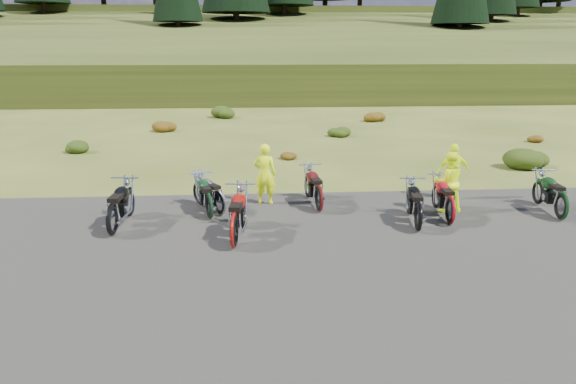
{
  "coord_description": "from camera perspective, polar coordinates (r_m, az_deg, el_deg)",
  "views": [
    {
      "loc": [
        -1.9,
        -12.37,
        4.44
      ],
      "look_at": [
        -0.98,
        0.44,
        1.01
      ],
      "focal_mm": 35.0,
      "sensor_mm": 36.0,
      "label": 1
    }
  ],
  "objects": [
    {
      "name": "ground",
      "position": [
        13.28,
        4.36,
        -4.65
      ],
      "size": [
        300.0,
        300.0,
        0.0
      ],
      "primitive_type": "plane",
      "color": "#424C19",
      "rests_on": "ground"
    },
    {
      "name": "motorcycle_6",
      "position": [
        14.7,
        16.05,
        -3.24
      ],
      "size": [
        0.81,
        2.08,
        1.07
      ],
      "primitive_type": null,
      "rotation": [
        0.0,
        0.0,
        1.5
      ],
      "color": "#9E0B15",
      "rests_on": "ground"
    },
    {
      "name": "shrub_5",
      "position": [
        27.54,
        5.14,
        6.25
      ],
      "size": [
        1.03,
        1.03,
        0.61
      ],
      "primitive_type": "ellipsoid",
      "color": "#20380E",
      "rests_on": "ground"
    },
    {
      "name": "person_middle",
      "position": [
        15.71,
        -2.36,
        1.74
      ],
      "size": [
        0.7,
        0.55,
        1.71
      ],
      "primitive_type": "imported",
      "rotation": [
        0.0,
        0.0,
        2.9
      ],
      "color": "#E7FF0D",
      "rests_on": "ground"
    },
    {
      "name": "motorcycle_3",
      "position": [
        14.99,
        -6.93,
        -2.41
      ],
      "size": [
        1.51,
        1.98,
        1.0
      ],
      "primitive_type": null,
      "rotation": [
        0.0,
        0.0,
        2.09
      ],
      "color": "#9B9CA0",
      "rests_on": "ground"
    },
    {
      "name": "motorcycle_1",
      "position": [
        12.61,
        -5.45,
        -5.75
      ],
      "size": [
        1.0,
        2.33,
        1.19
      ],
      "primitive_type": null,
      "rotation": [
        0.0,
        0.0,
        1.46
      ],
      "color": "maroon",
      "rests_on": "ground"
    },
    {
      "name": "shrub_7",
      "position": [
        22.34,
        23.17,
        3.47
      ],
      "size": [
        1.56,
        1.56,
        0.92
      ],
      "primitive_type": "ellipsoid",
      "color": "#20380E",
      "rests_on": "ground"
    },
    {
      "name": "gravel_pad",
      "position": [
        11.44,
        5.83,
        -7.99
      ],
      "size": [
        20.0,
        12.0,
        0.04
      ],
      "primitive_type": "cube",
      "color": "black",
      "rests_on": "ground"
    },
    {
      "name": "person_right_a",
      "position": [
        15.56,
        15.97,
        0.89
      ],
      "size": [
        0.8,
        0.63,
        1.63
      ],
      "primitive_type": "imported",
      "rotation": [
        0.0,
        0.0,
        3.15
      ],
      "color": "#E7FF0D",
      "rests_on": "ground"
    },
    {
      "name": "hill_plateau",
      "position": [
        122.46,
        -3.32,
        12.85
      ],
      "size": [
        300.0,
        90.0,
        9.17
      ],
      "primitive_type": "cube",
      "color": "#2D3712",
      "rests_on": "ground"
    },
    {
      "name": "motorcycle_0",
      "position": [
        13.96,
        -17.3,
        -4.32
      ],
      "size": [
        0.89,
        2.24,
        1.15
      ],
      "primitive_type": null,
      "rotation": [
        0.0,
        0.0,
        1.5
      ],
      "color": "black",
      "rests_on": "ground"
    },
    {
      "name": "shrub_4",
      "position": [
        22.03,
        -0.15,
        3.91
      ],
      "size": [
        0.77,
        0.77,
        0.45
      ],
      "primitive_type": "ellipsoid",
      "color": "#61310C",
      "rests_on": "ground"
    },
    {
      "name": "motorcycle_5",
      "position": [
        13.98,
        13.01,
        -3.98
      ],
      "size": [
        0.94,
        2.12,
        1.08
      ],
      "primitive_type": null,
      "rotation": [
        0.0,
        0.0,
        1.44
      ],
      "color": "black",
      "rests_on": "ground"
    },
    {
      "name": "shrub_1",
      "position": [
        25.08,
        -20.81,
        4.48
      ],
      "size": [
        1.03,
        1.03,
        0.61
      ],
      "primitive_type": "ellipsoid",
      "color": "#20380E",
      "rests_on": "ground"
    },
    {
      "name": "hill_slope",
      "position": [
        62.55,
        -2.42,
        10.86
      ],
      "size": [
        300.0,
        45.97,
        9.37
      ],
      "primitive_type": null,
      "rotation": [
        0.14,
        0.0,
        0.0
      ],
      "color": "#2D3712",
      "rests_on": "ground"
    },
    {
      "name": "motorcycle_2",
      "position": [
        14.69,
        -7.95,
        -2.8
      ],
      "size": [
        1.12,
        2.04,
        1.01
      ],
      "primitive_type": null,
      "rotation": [
        0.0,
        0.0,
        1.83
      ],
      "color": "black",
      "rests_on": "ground"
    },
    {
      "name": "motorcycle_7",
      "position": [
        16.09,
        25.87,
        -2.63
      ],
      "size": [
        0.86,
        2.14,
        1.1
      ],
      "primitive_type": null,
      "rotation": [
        0.0,
        0.0,
        1.49
      ],
      "color": "black",
      "rests_on": "ground"
    },
    {
      "name": "shrub_8",
      "position": [
        28.33,
        23.57,
        5.15
      ],
      "size": [
        0.77,
        0.77,
        0.45
      ],
      "primitive_type": "ellipsoid",
      "color": "#61310C",
      "rests_on": "ground"
    },
    {
      "name": "shrub_2",
      "position": [
        29.56,
        -12.54,
        6.7
      ],
      "size": [
        1.3,
        1.3,
        0.77
      ],
      "primitive_type": "ellipsoid",
      "color": "#61310C",
      "rests_on": "ground"
    },
    {
      "name": "shrub_3",
      "position": [
        34.52,
        -6.49,
        8.23
      ],
      "size": [
        1.56,
        1.56,
        0.92
      ],
      "primitive_type": "ellipsoid",
      "color": "#20380E",
      "rests_on": "ground"
    },
    {
      "name": "shrub_6",
      "position": [
        33.23,
        8.67,
        7.76
      ],
      "size": [
        1.3,
        1.3,
        0.77
      ],
      "primitive_type": "ellipsoid",
      "color": "#61310C",
      "rests_on": "ground"
    },
    {
      "name": "person_right_b",
      "position": [
        16.9,
        16.46,
        1.92
      ],
      "size": [
        0.95,
        0.4,
        1.62
      ],
      "primitive_type": "imported",
      "rotation": [
        0.0,
        0.0,
        3.14
      ],
      "color": "#E7FF0D",
      "rests_on": "ground"
    },
    {
      "name": "motorcycle_4",
      "position": [
        15.18,
        3.16,
        -2.09
      ],
      "size": [
        0.91,
        2.14,
        1.09
      ],
      "primitive_type": null,
      "rotation": [
        0.0,
        0.0,
        1.68
      ],
      "color": "#520D0D",
      "rests_on": "ground"
    }
  ]
}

